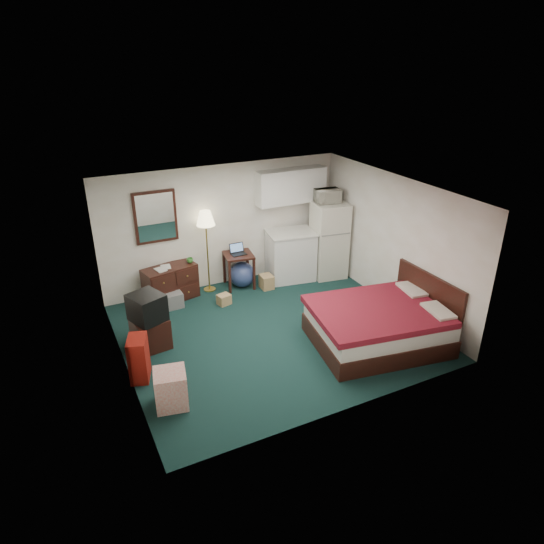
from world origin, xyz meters
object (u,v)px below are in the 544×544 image
dresser (171,283)px  fridge (329,240)px  desk (239,270)px  suitcase (139,358)px  bed (378,326)px  floor_lamp (207,252)px  tv_stand (150,332)px  kitchen_counter (291,256)px

dresser → fridge: 3.43m
desk → suitcase: desk is taller
fridge → bed: size_ratio=0.78×
floor_lamp → tv_stand: 2.27m
floor_lamp → suitcase: bearing=-129.5°
dresser → kitchen_counter: (2.57, -0.17, 0.16)m
floor_lamp → desk: (0.62, -0.11, -0.48)m
kitchen_counter → suitcase: kitchen_counter is taller
desk → bed: 3.26m
tv_stand → suitcase: (-0.35, -0.79, 0.08)m
floor_lamp → tv_stand: (-1.57, -1.53, -0.58)m
floor_lamp → fridge: (2.57, -0.45, -0.03)m
suitcase → floor_lamp: bearing=69.3°
fridge → tv_stand: bearing=-156.4°
desk → bed: (1.23, -3.02, -0.03)m
dresser → tv_stand: size_ratio=1.78×
desk → dresser: bearing=-173.3°
kitchen_counter → suitcase: 4.24m
desk → fridge: 2.03m
fridge → floor_lamp: bearing=179.0°
kitchen_counter → dresser: bearing=-174.6°
dresser → tv_stand: dresser is taller
dresser → desk: desk is taller
bed → floor_lamp: bearing=130.0°
fridge → tv_stand: size_ratio=2.83×
dresser → bed: 4.06m
desk → kitchen_counter: bearing=2.7°
tv_stand → floor_lamp: bearing=37.2°
dresser → suitcase: size_ratio=1.49×
dresser → kitchen_counter: size_ratio=1.00×
dresser → suitcase: dresser is taller
desk → suitcase: bearing=-130.1°
fridge → tv_stand: fridge is taller
bed → kitchen_counter: bearing=101.2°
fridge → suitcase: 4.89m
desk → tv_stand: desk is taller
floor_lamp → desk: bearing=-10.0°
bed → suitcase: (-3.77, 0.80, 0.01)m
floor_lamp → bed: bearing=-59.4°
fridge → bed: 2.82m
fridge → suitcase: bearing=-148.4°
dresser → kitchen_counter: kitchen_counter is taller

